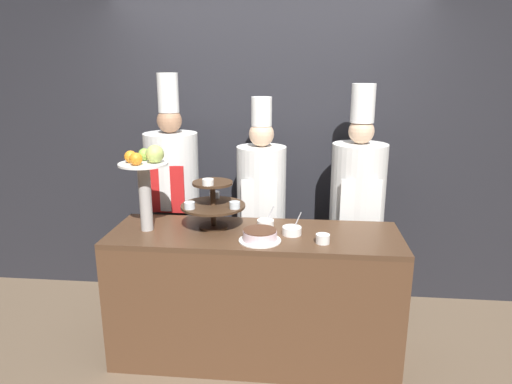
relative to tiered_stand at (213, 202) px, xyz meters
name	(u,v)px	position (x,y,z in m)	size (l,w,h in m)	color
ground_plane	(250,382)	(0.29, -0.38, -1.09)	(14.00, 14.00, 0.00)	brown
wall_back	(267,137)	(0.29, 0.93, 0.31)	(10.00, 0.06, 2.80)	#232328
buffet_counter	(255,295)	(0.29, -0.07, -0.64)	(1.91, 0.62, 0.91)	brown
tiered_stand	(213,202)	(0.00, 0.00, 0.00)	(0.43, 0.43, 0.36)	#3D2819
fruit_pedestal	(145,174)	(-0.42, -0.08, 0.20)	(0.32, 0.32, 0.57)	#B2ADA8
cake_round	(260,236)	(0.34, -0.21, -0.14)	(0.27, 0.27, 0.07)	white
cup_white	(323,239)	(0.72, -0.21, -0.15)	(0.09, 0.09, 0.06)	white
serving_bowl_near	(292,231)	(0.53, -0.08, -0.15)	(0.12, 0.12, 0.15)	white
serving_bowl_far	(265,223)	(0.35, 0.05, -0.15)	(0.11, 0.11, 0.15)	white
chef_left	(173,191)	(-0.43, 0.54, -0.08)	(0.42, 0.42, 1.92)	#28282D
chef_center_left	(261,202)	(0.28, 0.54, -0.15)	(0.38, 0.38, 1.75)	#38332D
chef_center_right	(357,201)	(1.02, 0.54, -0.12)	(0.41, 0.41, 1.85)	#28282D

